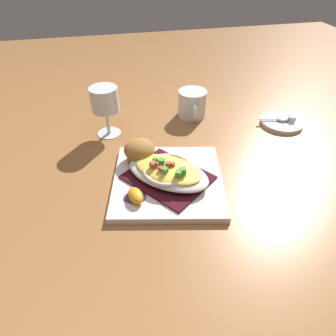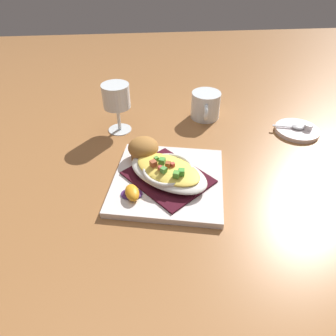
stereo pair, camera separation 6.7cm
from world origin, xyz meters
name	(u,v)px [view 1 (the left image)]	position (x,y,z in m)	size (l,w,h in m)	color
ground_plane	(168,183)	(0.00, 0.00, 0.00)	(2.60, 2.60, 0.00)	#9E6739
square_plate	(168,180)	(0.00, 0.00, 0.01)	(0.25, 0.25, 0.02)	white
folded_napkin	(168,177)	(0.00, 0.00, 0.02)	(0.18, 0.15, 0.00)	#40101C
gratin_dish	(168,171)	(0.00, 0.00, 0.04)	(0.22, 0.22, 0.04)	white
muffin	(139,151)	(0.08, 0.05, 0.04)	(0.08, 0.08, 0.06)	#A76A30
orange_garnish	(135,196)	(-0.05, 0.08, 0.03)	(0.06, 0.05, 0.02)	#4A2765
coffee_mug	(192,105)	(0.30, -0.15, 0.04)	(0.12, 0.09, 0.08)	white
stemmed_glass	(105,102)	(0.25, 0.12, 0.10)	(0.08, 0.08, 0.14)	white
creamer_saucer	(282,122)	(0.19, -0.40, 0.01)	(0.13, 0.13, 0.01)	white
spoon	(281,119)	(0.19, -0.40, 0.02)	(0.04, 0.09, 0.01)	silver
creamer_cup_0	(292,118)	(0.18, -0.43, 0.02)	(0.02, 0.02, 0.02)	white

